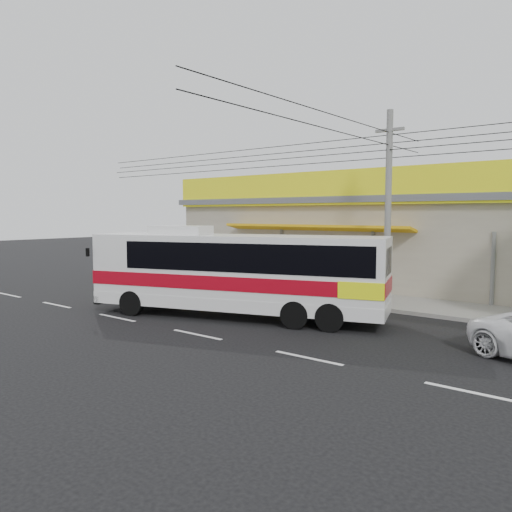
% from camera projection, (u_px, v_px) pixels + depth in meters
% --- Properties ---
extents(ground, '(120.00, 120.00, 0.00)m').
position_uv_depth(ground, '(249.00, 321.00, 17.16)').
color(ground, black).
rests_on(ground, ground).
extents(sidewalk, '(30.00, 3.20, 0.15)m').
position_uv_depth(sidewalk, '(335.00, 296.00, 21.84)').
color(sidewalk, gray).
rests_on(sidewalk, ground).
extents(lane_markings, '(50.00, 0.12, 0.01)m').
position_uv_depth(lane_markings, '(197.00, 335.00, 15.21)').
color(lane_markings, silver).
rests_on(lane_markings, ground).
extents(storefront_building, '(22.60, 9.20, 5.70)m').
position_uv_depth(storefront_building, '(388.00, 240.00, 25.99)').
color(storefront_building, gray).
rests_on(storefront_building, ground).
extents(coach_bus, '(10.71, 5.38, 3.25)m').
position_uv_depth(coach_bus, '(240.00, 269.00, 17.55)').
color(coach_bus, silver).
rests_on(coach_bus, ground).
extents(motorbike_red, '(2.05, 1.01, 1.03)m').
position_uv_depth(motorbike_red, '(168.00, 266.00, 28.78)').
color(motorbike_red, maroon).
rests_on(motorbike_red, sidewalk).
extents(motorbike_dark, '(2.01, 1.02, 1.16)m').
position_uv_depth(motorbike_dark, '(130.00, 265.00, 28.57)').
color(motorbike_dark, black).
rests_on(motorbike_dark, sidewalk).
extents(utility_pole, '(34.00, 14.00, 7.66)m').
position_uv_depth(utility_pole, '(389.00, 145.00, 19.15)').
color(utility_pole, slate).
rests_on(utility_pole, ground).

